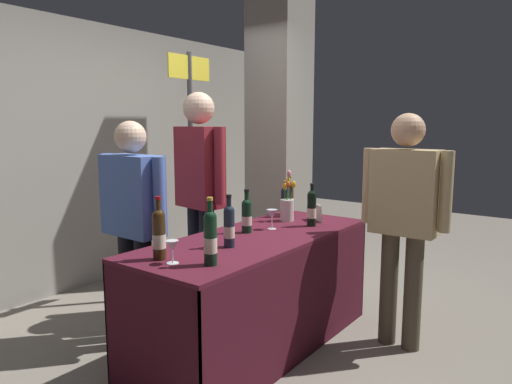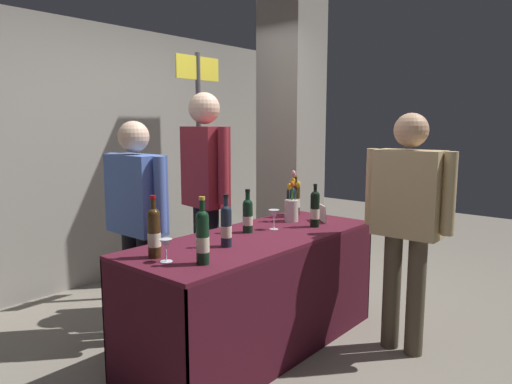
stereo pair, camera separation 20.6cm
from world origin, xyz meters
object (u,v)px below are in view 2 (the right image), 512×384
Objects in this scene: tasting_table at (256,270)px; taster_foreground_right at (407,212)px; flower_vase at (292,207)px; vendor_presenter at (205,183)px; wine_glass_near_vendor at (274,215)px; featured_wine_bottle at (203,236)px; wine_glass_mid at (166,245)px; concrete_pillar at (291,101)px; display_bottle_0 at (248,215)px; booth_signpost at (199,149)px.

taster_foreground_right is at bearing -52.49° from tasting_table.
flower_vase is 0.71m from vendor_presenter.
wine_glass_near_vendor is 0.32m from flower_vase.
wine_glass_mid is at bearing 119.09° from featured_wine_bottle.
concrete_pillar is 2.66m from featured_wine_bottle.
taster_foreground_right is at bearing -25.10° from featured_wine_bottle.
tasting_table is 1.08m from taster_foreground_right.
concrete_pillar reaches higher than wine_glass_mid.
taster_foreground_right is (0.37, -0.82, 0.07)m from wine_glass_near_vendor.
featured_wine_bottle is 0.78m from display_bottle_0.
wine_glass_near_vendor is at bearing -147.79° from concrete_pillar.
vendor_presenter reaches higher than display_bottle_0.
display_bottle_0 is at bearing 31.29° from taster_foreground_right.
booth_signpost reaches higher than wine_glass_mid.
booth_signpost is at bearing 66.31° from display_bottle_0.
wine_glass_near_vendor is 0.08× the size of vendor_presenter.
wine_glass_mid is 1.58m from taster_foreground_right.
tasting_table is 4.78× the size of flower_vase.
vendor_presenter is at bearing 75.81° from display_bottle_0.
concrete_pillar is 1.60m from vendor_presenter.
display_bottle_0 is 0.51m from flower_vase.
display_bottle_0 is at bearing 179.22° from flower_vase.
wine_glass_near_vendor is 0.68m from vendor_presenter.
taster_foreground_right is at bearing 24.67° from vendor_presenter.
taster_foreground_right is (0.06, -0.90, 0.06)m from flower_vase.
flower_vase is 0.22× the size of vendor_presenter.
display_bottle_0 reaches higher than wine_glass_near_vendor.
concrete_pillar is 9.63× the size of featured_wine_bottle.
taster_foreground_right is (1.38, -0.78, 0.08)m from wine_glass_mid.
featured_wine_bottle is (-0.67, -0.19, 0.39)m from tasting_table.
wine_glass_mid is at bearing -139.28° from booth_signpost.
flower_vase is at bearing -143.23° from concrete_pillar.
tasting_table is 6.22× the size of display_bottle_0.
featured_wine_bottle is 1.24m from vendor_presenter.
tasting_table is 0.89× the size of booth_signpost.
tasting_table is at bearing -171.87° from wine_glass_near_vendor.
concrete_pillar is 27.74× the size of wine_glass_mid.
tasting_table is at bearing -6.45° from vendor_presenter.
featured_wine_bottle is at bearing -166.11° from flower_vase.
taster_foreground_right is at bearing -86.32° from flower_vase.
featured_wine_bottle is 0.23× the size of taster_foreground_right.
display_bottle_0 is (0.04, 0.11, 0.36)m from tasting_table.
vendor_presenter is (-0.05, 0.66, 0.18)m from wine_glass_near_vendor.
booth_signpost is (1.12, 1.23, 0.38)m from featured_wine_bottle.
concrete_pillar is 2.13m from taster_foreground_right.
tasting_table is 1.37m from booth_signpost.
featured_wine_bottle is 0.93× the size of flower_vase.
concrete_pillar is at bearing 25.66° from featured_wine_bottle.
flower_vase is (-1.06, -0.79, -0.87)m from concrete_pillar.
wine_glass_near_vendor reaches higher than tasting_table.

